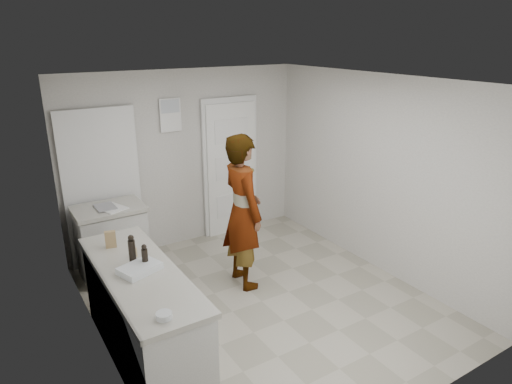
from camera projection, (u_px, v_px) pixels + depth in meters
ground at (262, 301)px, 5.29m from camera, size 4.00×4.00×0.00m
room_shell at (177, 177)px, 6.43m from camera, size 4.00×4.00×4.00m
main_counter at (143, 318)px, 4.26m from camera, size 0.64×1.96×0.93m
side_counter at (112, 244)px, 5.76m from camera, size 0.84×0.61×0.93m
person at (243, 212)px, 5.40m from camera, size 0.50×0.72×1.89m
cake_mix_box at (111, 239)px, 4.52m from camera, size 0.11×0.07×0.17m
spice_jar at (134, 252)px, 4.35m from camera, size 0.06×0.06×0.09m
oil_cruet_a at (145, 256)px, 4.13m from camera, size 0.06×0.06×0.23m
oil_cruet_b at (132, 250)px, 4.17m from camera, size 0.07×0.07×0.30m
baking_dish at (140, 269)px, 4.08m from camera, size 0.41×0.34×0.06m
egg_bowl at (164, 316)px, 3.41m from camera, size 0.12×0.12×0.05m
papers at (112, 208)px, 5.55m from camera, size 0.37×0.41×0.01m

